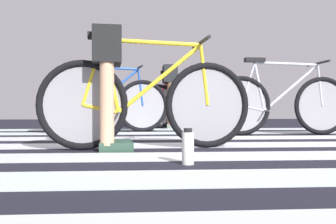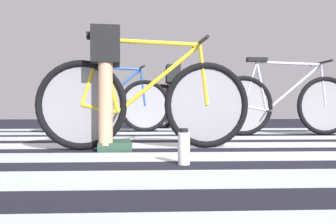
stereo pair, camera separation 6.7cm
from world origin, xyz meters
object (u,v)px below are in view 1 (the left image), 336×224
(bicycle_1_of_4, at_px, (146,102))
(water_bottle, at_px, (188,147))
(bicycle_4_of_4, at_px, (189,104))
(bicycle_3_of_4, at_px, (105,104))
(cyclist_4_of_4, at_px, (170,88))
(cyclist_1_of_4, at_px, (108,72))
(bicycle_2_of_4, at_px, (282,103))

(bicycle_1_of_4, bearing_deg, water_bottle, -79.19)
(bicycle_4_of_4, bearing_deg, bicycle_1_of_4, -104.79)
(bicycle_3_of_4, relative_size, bicycle_4_of_4, 0.98)
(cyclist_4_of_4, bearing_deg, bicycle_1_of_4, -99.06)
(cyclist_1_of_4, xyz_separation_m, bicycle_3_of_4, (-0.23, 1.98, -0.24))
(cyclist_1_of_4, bearing_deg, bicycle_4_of_4, 65.55)
(bicycle_4_of_4, xyz_separation_m, cyclist_4_of_4, (-0.31, -0.01, 0.27))
(cyclist_1_of_4, bearing_deg, bicycle_2_of_4, 29.64)
(bicycle_1_of_4, height_order, water_bottle, bicycle_1_of_4)
(cyclist_4_of_4, relative_size, water_bottle, 4.72)
(cyclist_4_of_4, xyz_separation_m, water_bottle, (-0.17, -3.80, -0.56))
(bicycle_1_of_4, distance_m, bicycle_2_of_4, 2.14)
(bicycle_3_of_4, bearing_deg, cyclist_1_of_4, -95.34)
(bicycle_4_of_4, bearing_deg, cyclist_4_of_4, -180.00)
(cyclist_1_of_4, relative_size, cyclist_4_of_4, 0.94)
(bicycle_2_of_4, distance_m, cyclist_4_of_4, 2.07)
(bicycle_3_of_4, xyz_separation_m, cyclist_4_of_4, (0.95, 1.03, 0.27))
(bicycle_2_of_4, xyz_separation_m, water_bottle, (-1.42, -2.17, -0.28))
(bicycle_3_of_4, bearing_deg, cyclist_4_of_4, 35.49)
(bicycle_2_of_4, xyz_separation_m, cyclist_4_of_4, (-1.24, 1.63, 0.27))
(bicycle_1_of_4, relative_size, bicycle_4_of_4, 1.00)
(bicycle_1_of_4, xyz_separation_m, bicycle_2_of_4, (1.66, 1.36, 0.00))
(cyclist_1_of_4, height_order, cyclist_4_of_4, cyclist_4_of_4)
(cyclist_1_of_4, distance_m, bicycle_4_of_4, 3.20)
(bicycle_4_of_4, bearing_deg, bicycle_3_of_4, -141.68)
(bicycle_3_of_4, relative_size, water_bottle, 7.92)
(bicycle_3_of_4, xyz_separation_m, water_bottle, (0.78, -2.77, -0.28))
(water_bottle, bearing_deg, bicycle_2_of_4, 56.90)
(bicycle_3_of_4, height_order, cyclist_4_of_4, cyclist_4_of_4)
(bicycle_4_of_4, relative_size, cyclist_4_of_4, 1.70)
(bicycle_2_of_4, distance_m, water_bottle, 2.61)
(bicycle_2_of_4, bearing_deg, cyclist_1_of_4, -147.33)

